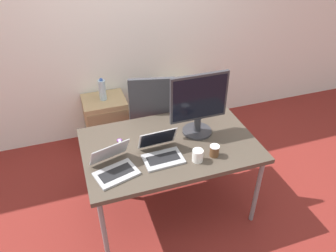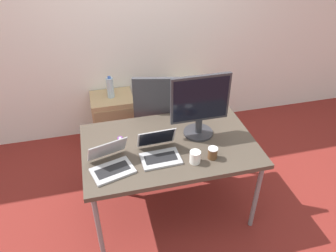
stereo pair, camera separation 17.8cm
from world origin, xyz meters
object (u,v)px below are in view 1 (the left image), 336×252
at_px(cabinet_left, 106,121).
at_px(coffee_cup_brown, 214,151).
at_px(cabinet_right, 181,108).
at_px(coffee_cup_white, 198,156).
at_px(office_chair, 152,128).
at_px(laptop_right, 114,166).
at_px(water_bottle, 102,90).
at_px(monitor, 199,104).
at_px(laptop_left, 161,152).

height_order(cabinet_left, coffee_cup_brown, coffee_cup_brown).
distance_m(cabinet_right, coffee_cup_white, 1.63).
xyz_separation_m(office_chair, coffee_cup_brown, (0.24, -0.99, 0.38)).
bearing_deg(cabinet_left, laptop_right, -95.23).
distance_m(cabinet_right, coffee_cup_brown, 1.58).
relative_size(cabinet_left, laptop_right, 1.59).
distance_m(cabinet_left, laptop_right, 1.48).
distance_m(water_bottle, coffee_cup_white, 1.58).
distance_m(office_chair, monitor, 0.93).
distance_m(office_chair, cabinet_left, 0.66).
bearing_deg(water_bottle, coffee_cup_white, -70.77).
height_order(water_bottle, coffee_cup_white, coffee_cup_white).
bearing_deg(coffee_cup_brown, water_bottle, 114.44).
relative_size(cabinet_left, monitor, 1.07).
height_order(cabinet_left, laptop_left, laptop_left).
xyz_separation_m(laptop_left, monitor, (0.40, 0.22, 0.24)).
bearing_deg(water_bottle, office_chair, -48.16).
bearing_deg(coffee_cup_white, water_bottle, 109.23).
relative_size(office_chair, monitor, 1.98).
xyz_separation_m(office_chair, laptop_left, (-0.17, -0.86, 0.38)).
distance_m(monitor, coffee_cup_white, 0.45).
bearing_deg(water_bottle, coffee_cup_brown, -65.56).
bearing_deg(coffee_cup_white, cabinet_right, 74.19).
height_order(cabinet_left, laptop_right, laptop_right).
distance_m(office_chair, coffee_cup_brown, 1.09).
bearing_deg(cabinet_right, laptop_left, -116.71).
xyz_separation_m(monitor, coffee_cup_white, (-0.15, -0.36, -0.23)).
height_order(laptop_right, coffee_cup_brown, laptop_right).
xyz_separation_m(office_chair, cabinet_right, (0.51, 0.48, -0.13)).
relative_size(water_bottle, coffee_cup_brown, 2.63).
relative_size(cabinet_right, water_bottle, 2.34).
bearing_deg(coffee_cup_brown, laptop_left, 162.64).
xyz_separation_m(office_chair, monitor, (0.23, -0.65, 0.62)).
distance_m(cabinet_right, laptop_left, 1.59).
bearing_deg(water_bottle, laptop_right, -95.22).
xyz_separation_m(office_chair, coffee_cup_white, (0.09, -1.00, 0.39)).
distance_m(office_chair, water_bottle, 0.71).
xyz_separation_m(cabinet_right, monitor, (-0.27, -1.13, 0.75)).
relative_size(water_bottle, coffee_cup_white, 2.51).
bearing_deg(water_bottle, cabinet_left, -90.00).
bearing_deg(laptop_left, laptop_right, -173.14).
height_order(laptop_left, coffee_cup_white, laptop_left).
distance_m(cabinet_left, cabinet_right, 0.94).
bearing_deg(cabinet_right, office_chair, -136.76).
bearing_deg(water_bottle, laptop_left, -78.94).
bearing_deg(laptop_right, coffee_cup_brown, -5.74).
height_order(office_chair, cabinet_right, office_chair).
bearing_deg(cabinet_right, water_bottle, 179.87).
xyz_separation_m(cabinet_left, water_bottle, (0.00, 0.00, 0.42)).
bearing_deg(office_chair, cabinet_right, 43.24).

